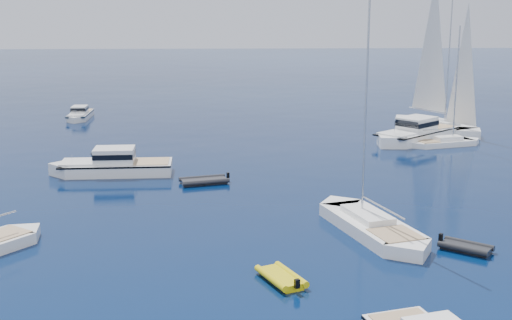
{
  "coord_description": "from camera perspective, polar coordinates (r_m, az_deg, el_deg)",
  "views": [
    {
      "loc": [
        -4.49,
        -25.72,
        13.95
      ],
      "look_at": [
        -2.4,
        25.58,
        2.2
      ],
      "focal_mm": 47.57,
      "sensor_mm": 36.0,
      "label": 1
    }
  ],
  "objects": [
    {
      "name": "motor_cruiser_horizon",
      "position": [
        88.23,
        -14.59,
        3.38
      ],
      "size": [
        2.53,
        7.84,
        2.05
      ],
      "primitive_type": null,
      "rotation": [
        0.0,
        0.0,
        3.16
      ],
      "color": "silver",
      "rests_on": "ground"
    },
    {
      "name": "sailboat_centre",
      "position": [
        71.57,
        15.62,
        1.17
      ],
      "size": [
        8.75,
        4.5,
        12.46
      ],
      "primitive_type": null,
      "rotation": [
        0.0,
        0.0,
        5.0
      ],
      "color": "white",
      "rests_on": "ground"
    },
    {
      "name": "tender_yellow",
      "position": [
        35.63,
        2.13,
        -10.17
      ],
      "size": [
        3.03,
        3.78,
        0.95
      ],
      "primitive_type": null,
      "rotation": [
        0.0,
        0.0,
        0.42
      ],
      "color": "#D3C20C",
      "rests_on": "ground"
    },
    {
      "name": "sailboat_mid_r",
      "position": [
        43.54,
        9.62,
        -5.99
      ],
      "size": [
        6.64,
        12.66,
        18.02
      ],
      "primitive_type": null,
      "rotation": [
        0.0,
        0.0,
        0.3
      ],
      "color": "white",
      "rests_on": "ground"
    },
    {
      "name": "tender_grey_near",
      "position": [
        41.59,
        17.21,
        -7.31
      ],
      "size": [
        3.48,
        3.28,
        0.95
      ],
      "primitive_type": null,
      "rotation": [
        0.0,
        0.0,
        4.04
      ],
      "color": "black",
      "rests_on": "ground"
    },
    {
      "name": "tender_grey_far",
      "position": [
        54.53,
        -4.39,
        -1.97
      ],
      "size": [
        4.42,
        3.14,
        0.95
      ],
      "primitive_type": null,
      "rotation": [
        0.0,
        0.0,
        1.84
      ],
      "color": "black",
      "rests_on": "ground"
    },
    {
      "name": "motor_cruiser_centre",
      "position": [
        58.59,
        -11.96,
        -1.17
      ],
      "size": [
        11.18,
        3.79,
        2.9
      ],
      "primitive_type": null,
      "rotation": [
        0.0,
        0.0,
        1.61
      ],
      "color": "silver",
      "rests_on": "ground"
    },
    {
      "name": "motor_cruiser_distant",
      "position": [
        73.12,
        13.2,
        1.55
      ],
      "size": [
        11.82,
        10.99,
        3.25
      ],
      "primitive_type": null,
      "rotation": [
        0.0,
        0.0,
        2.29
      ],
      "color": "white",
      "rests_on": "ground"
    },
    {
      "name": "sailboat_sails_r",
      "position": [
        80.12,
        14.84,
        2.43
      ],
      "size": [
        9.58,
        13.84,
        20.22
      ],
      "primitive_type": null,
      "rotation": [
        0.0,
        0.0,
        3.63
      ],
      "color": "white",
      "rests_on": "ground"
    }
  ]
}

